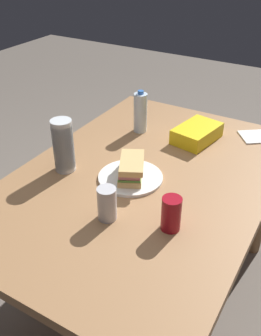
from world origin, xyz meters
TOP-DOWN VIEW (x-y plane):
  - ground_plane at (0.00, 0.00)m, footprint 8.00×8.00m
  - dining_table at (0.00, 0.00)m, footprint 1.40×0.95m
  - paper_plate at (0.05, -0.04)m, footprint 0.26×0.26m
  - sandwich at (0.05, -0.03)m, footprint 0.20×0.17m
  - soda_can_red at (0.23, 0.23)m, footprint 0.07×0.07m
  - chip_bag at (-0.39, 0.07)m, footprint 0.25×0.19m
  - water_bottle_tall at (-0.34, -0.21)m, footprint 0.06×0.06m
  - plastic_cup_stack at (0.12, -0.30)m, footprint 0.08×0.08m
  - soda_can_silver at (0.29, 0.02)m, footprint 0.07×0.07m
  - paper_napkin at (-0.55, 0.30)m, footprint 0.18×0.18m

SIDE VIEW (x-z plane):
  - ground_plane at x=0.00m, z-range 0.00..0.00m
  - dining_table at x=0.00m, z-range 0.27..1.01m
  - paper_napkin at x=-0.55m, z-range 0.74..0.74m
  - paper_plate at x=0.05m, z-range 0.74..0.75m
  - chip_bag at x=-0.39m, z-range 0.74..0.81m
  - sandwich at x=0.05m, z-range 0.75..0.83m
  - soda_can_red at x=0.23m, z-range 0.74..0.86m
  - soda_can_silver at x=0.29m, z-range 0.74..0.86m
  - water_bottle_tall at x=-0.34m, z-range 0.73..0.94m
  - plastic_cup_stack at x=0.12m, z-range 0.74..0.96m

